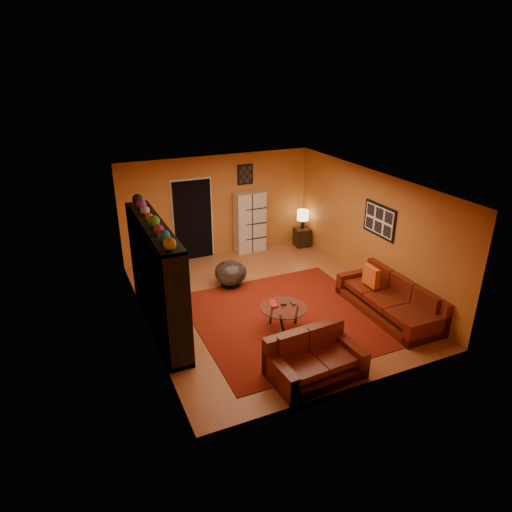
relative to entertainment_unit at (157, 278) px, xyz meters
name	(u,v)px	position (x,y,z in m)	size (l,w,h in m)	color
floor	(268,303)	(2.27, 0.00, -1.05)	(6.00, 6.00, 0.00)	brown
ceiling	(269,183)	(2.27, 0.00, 1.55)	(6.00, 6.00, 0.00)	white
wall_back	(218,206)	(2.27, 3.00, 0.25)	(6.00, 6.00, 0.00)	#BA6A28
wall_front	(356,317)	(2.27, -3.00, 0.25)	(6.00, 6.00, 0.00)	#BA6A28
wall_left	(143,267)	(-0.23, 0.00, 0.25)	(6.00, 6.00, 0.00)	#BA6A28
wall_right	(370,229)	(4.78, 0.00, 0.25)	(6.00, 6.00, 0.00)	#BA6A28
rug	(287,317)	(2.38, -0.70, -1.04)	(3.60, 3.60, 0.01)	#5D120A
doorway	(193,220)	(1.57, 2.96, -0.03)	(0.95, 0.10, 2.04)	black
wall_art_right	(380,220)	(4.75, -0.30, 0.55)	(0.03, 1.00, 0.70)	black
wall_art_back	(245,174)	(3.02, 2.98, 1.00)	(0.42, 0.03, 0.52)	black
entertainment_unit	(157,278)	(0.00, 0.00, 0.00)	(0.45, 3.00, 2.10)	black
tv	(159,278)	(0.05, 0.09, -0.05)	(0.13, 0.96, 0.55)	black
sofa	(392,300)	(4.42, -1.37, -0.77)	(1.00, 2.39, 0.85)	#4D140A
loveseat	(313,358)	(1.94, -2.42, -0.77)	(1.55, 0.99, 0.85)	#4D140A
throw_pillow	(371,276)	(4.22, -0.87, -0.42)	(0.12, 0.42, 0.42)	#E55919
coffee_table	(284,309)	(2.13, -1.00, -0.64)	(0.90, 0.90, 0.45)	silver
storage_cabinet	(250,222)	(3.07, 2.80, -0.24)	(0.81, 0.36, 1.62)	beige
bowl_chair	(231,273)	(1.85, 1.08, -0.73)	(0.73, 0.73, 0.59)	black
side_table	(302,237)	(4.53, 2.55, -0.80)	(0.40, 0.40, 0.50)	black
table_lamp	(303,216)	(4.53, 2.55, -0.18)	(0.31, 0.31, 0.52)	black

